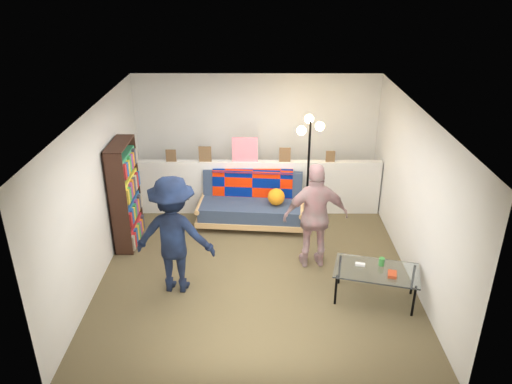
# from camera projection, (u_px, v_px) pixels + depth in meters

# --- Properties ---
(ground) EXTENTS (5.00, 5.00, 0.00)m
(ground) POSITION_uv_depth(u_px,v_px,m) (256.00, 265.00, 7.59)
(ground) COLOR brown
(ground) RESTS_ON ground
(room_shell) EXTENTS (4.60, 5.05, 2.45)m
(room_shell) POSITION_uv_depth(u_px,v_px,m) (256.00, 152.00, 7.32)
(room_shell) COLOR silver
(room_shell) RESTS_ON ground
(half_wall_ledge) EXTENTS (4.45, 0.15, 1.00)m
(half_wall_ledge) POSITION_uv_depth(u_px,v_px,m) (256.00, 187.00, 9.01)
(half_wall_ledge) COLOR silver
(half_wall_ledge) RESTS_ON ground
(ledge_decor) EXTENTS (2.97, 0.02, 0.45)m
(ledge_decor) POSITION_uv_depth(u_px,v_px,m) (243.00, 152.00, 8.71)
(ledge_decor) COLOR brown
(ledge_decor) RESTS_ON half_wall_ledge
(futon_sofa) EXTENTS (1.91, 1.03, 0.79)m
(futon_sofa) POSITION_uv_depth(u_px,v_px,m) (252.00, 204.00, 8.69)
(futon_sofa) COLOR tan
(futon_sofa) RESTS_ON ground
(bookshelf) EXTENTS (0.29, 0.86, 1.71)m
(bookshelf) POSITION_uv_depth(u_px,v_px,m) (125.00, 198.00, 7.91)
(bookshelf) COLOR black
(bookshelf) RESTS_ON ground
(coffee_table) EXTENTS (1.23, 0.87, 0.58)m
(coffee_table) POSITION_uv_depth(u_px,v_px,m) (377.00, 272.00, 6.67)
(coffee_table) COLOR black
(coffee_table) RESTS_ON ground
(floor_lamp) EXTENTS (0.45, 0.37, 1.94)m
(floor_lamp) POSITION_uv_depth(u_px,v_px,m) (309.00, 149.00, 8.30)
(floor_lamp) COLOR black
(floor_lamp) RESTS_ON ground
(person_left) EXTENTS (1.15, 0.74, 1.69)m
(person_left) POSITION_uv_depth(u_px,v_px,m) (174.00, 235.00, 6.74)
(person_left) COLOR black
(person_left) RESTS_ON ground
(person_right) EXTENTS (0.99, 0.49, 1.63)m
(person_right) POSITION_uv_depth(u_px,v_px,m) (316.00, 216.00, 7.30)
(person_right) COLOR pink
(person_right) RESTS_ON ground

